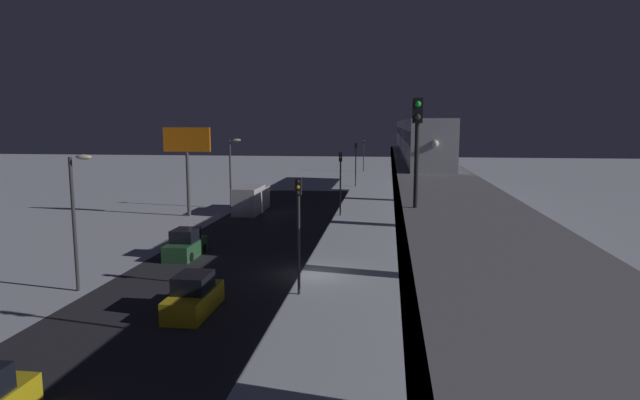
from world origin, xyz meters
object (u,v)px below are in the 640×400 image
sedan_green (186,246)px  sedan_yellow_2 (194,297)px  commercial_billboard (187,148)px  rail_signal (417,134)px  traffic_light_mid (340,174)px  traffic_light_distant (364,150)px  box_truck (251,200)px  subway_train (414,135)px  traffic_light_near (299,219)px  traffic_light_far (356,158)px

sedan_green → sedan_yellow_2: same height
commercial_billboard → rail_signal: bearing=123.2°
sedan_yellow_2 → commercial_billboard: (10.49, -27.20, 6.03)m
sedan_green → traffic_light_mid: (-9.30, -18.42, 3.41)m
commercial_billboard → traffic_light_distant: bearing=-105.8°
box_truck → sedan_yellow_2: bearing=99.0°
traffic_light_mid → sedan_yellow_2: bearing=80.9°
subway_train → sedan_green: bearing=56.7°
traffic_light_near → traffic_light_mid: size_ratio=1.00×
subway_train → commercial_billboard: size_ratio=6.23×
traffic_light_near → traffic_light_distant: bearing=-90.0°
sedan_green → traffic_light_distant: traffic_light_distant is taller
commercial_billboard → traffic_light_far: bearing=-118.5°
rail_signal → commercial_billboard: rail_signal is taller
subway_train → commercial_billboard: 24.59m
sedan_green → traffic_light_distant: size_ratio=0.67×
rail_signal → traffic_light_mid: rail_signal is taller
rail_signal → traffic_light_near: size_ratio=0.62×
subway_train → traffic_light_mid: (7.55, 7.18, -3.80)m
rail_signal → traffic_light_distant: (5.75, -85.73, -4.74)m
sedan_green → box_truck: (0.20, -19.37, 0.56)m
sedan_green → traffic_light_near: 12.37m
rail_signal → traffic_light_far: 60.37m
rail_signal → sedan_yellow_2: bearing=-24.6°
subway_train → traffic_light_far: subway_train is taller
subway_train → rail_signal: rail_signal is taller
traffic_light_mid → traffic_light_distant: 51.64m
sedan_green → box_truck: size_ratio=0.58×
sedan_yellow_2 → traffic_light_distant: 81.15m
sedan_yellow_2 → rail_signal: bearing=-24.6°
traffic_light_near → commercial_billboard: bearing=-57.4°
rail_signal → box_truck: bearing=-66.5°
traffic_light_near → traffic_light_far: same height
sedan_yellow_2 → traffic_light_mid: 29.87m
box_truck → traffic_light_far: (-9.50, -24.87, 2.85)m
sedan_yellow_2 → traffic_light_near: (-4.70, -3.49, 3.40)m
traffic_light_mid → commercial_billboard: size_ratio=0.72×
rail_signal → traffic_light_near: (5.75, -8.27, -4.74)m
subway_train → commercial_billboard: bearing=22.2°
box_truck → traffic_light_mid: traffic_light_mid is taller
subway_train → sedan_yellow_2: size_ratio=12.97×
subway_train → traffic_light_far: size_ratio=8.67×
traffic_light_distant → subway_train: bearing=99.6°
traffic_light_near → rail_signal: bearing=124.8°
rail_signal → traffic_light_mid: 34.89m
box_truck → traffic_light_distant: traffic_light_distant is taller
rail_signal → traffic_light_distant: rail_signal is taller
box_truck → traffic_light_distant: bearing=-100.6°
subway_train → commercial_billboard: (22.73, 9.29, -1.16)m
subway_train → traffic_light_mid: size_ratio=8.67×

